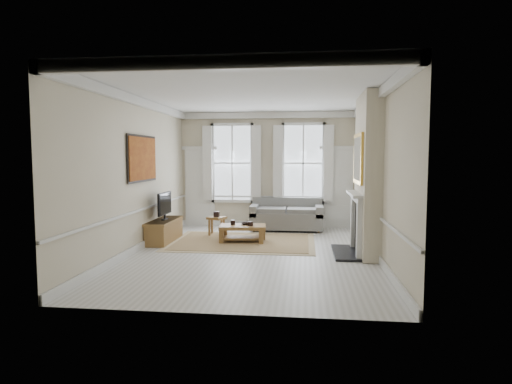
# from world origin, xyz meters

# --- Properties ---
(floor) EXTENTS (7.20, 7.20, 0.00)m
(floor) POSITION_xyz_m (0.00, 0.00, 0.00)
(floor) COLOR #B7B5AD
(floor) RESTS_ON ground
(ceiling) EXTENTS (7.20, 7.20, 0.00)m
(ceiling) POSITION_xyz_m (0.00, 0.00, 3.40)
(ceiling) COLOR white
(ceiling) RESTS_ON back_wall
(back_wall) EXTENTS (5.20, 0.00, 5.20)m
(back_wall) POSITION_xyz_m (0.00, 3.60, 1.70)
(back_wall) COLOR beige
(back_wall) RESTS_ON floor
(left_wall) EXTENTS (0.00, 7.20, 7.20)m
(left_wall) POSITION_xyz_m (-2.60, 0.00, 1.70)
(left_wall) COLOR beige
(left_wall) RESTS_ON floor
(right_wall) EXTENTS (0.00, 7.20, 7.20)m
(right_wall) POSITION_xyz_m (2.60, 0.00, 1.70)
(right_wall) COLOR beige
(right_wall) RESTS_ON floor
(window_left) EXTENTS (1.26, 0.20, 2.20)m
(window_left) POSITION_xyz_m (-1.05, 3.55, 1.90)
(window_left) COLOR #B2BCC6
(window_left) RESTS_ON back_wall
(window_right) EXTENTS (1.26, 0.20, 2.20)m
(window_right) POSITION_xyz_m (1.05, 3.55, 1.90)
(window_right) COLOR #B2BCC6
(window_right) RESTS_ON back_wall
(door_left) EXTENTS (0.90, 0.08, 2.30)m
(door_left) POSITION_xyz_m (-2.05, 3.56, 1.15)
(door_left) COLOR silver
(door_left) RESTS_ON floor
(door_right) EXTENTS (0.90, 0.08, 2.30)m
(door_right) POSITION_xyz_m (2.05, 3.56, 1.15)
(door_right) COLOR silver
(door_right) RESTS_ON floor
(painting) EXTENTS (0.05, 1.66, 1.06)m
(painting) POSITION_xyz_m (-2.56, 0.30, 2.05)
(painting) COLOR #A85D1C
(painting) RESTS_ON left_wall
(chimney_breast) EXTENTS (0.35, 1.70, 3.38)m
(chimney_breast) POSITION_xyz_m (2.43, 0.20, 1.70)
(chimney_breast) COLOR beige
(chimney_breast) RESTS_ON floor
(hearth) EXTENTS (0.55, 1.50, 0.05)m
(hearth) POSITION_xyz_m (2.00, 0.20, 0.03)
(hearth) COLOR black
(hearth) RESTS_ON floor
(fireplace) EXTENTS (0.21, 1.45, 1.33)m
(fireplace) POSITION_xyz_m (2.20, 0.20, 0.73)
(fireplace) COLOR silver
(fireplace) RESTS_ON floor
(mirror) EXTENTS (0.06, 1.26, 1.06)m
(mirror) POSITION_xyz_m (2.21, 0.20, 2.05)
(mirror) COLOR gold
(mirror) RESTS_ON chimney_breast
(sofa) EXTENTS (2.03, 0.99, 0.90)m
(sofa) POSITION_xyz_m (0.59, 3.11, 0.37)
(sofa) COLOR #5E5E5B
(sofa) RESTS_ON floor
(side_table) EXTENTS (0.53, 0.53, 0.50)m
(side_table) POSITION_xyz_m (-1.22, 2.01, 0.39)
(side_table) COLOR brown
(side_table) RESTS_ON floor
(rug) EXTENTS (3.50, 2.60, 0.02)m
(rug) POSITION_xyz_m (-0.40, 1.18, 0.01)
(rug) COLOR olive
(rug) RESTS_ON floor
(coffee_table) EXTENTS (1.19, 0.77, 0.42)m
(coffee_table) POSITION_xyz_m (-0.40, 1.18, 0.34)
(coffee_table) COLOR brown
(coffee_table) RESTS_ON rug
(ceramic_pot_a) EXTENTS (0.11, 0.11, 0.11)m
(ceramic_pot_a) POSITION_xyz_m (-0.65, 1.23, 0.48)
(ceramic_pot_a) COLOR black
(ceramic_pot_a) RESTS_ON coffee_table
(ceramic_pot_b) EXTENTS (0.14, 0.14, 0.10)m
(ceramic_pot_b) POSITION_xyz_m (-0.20, 1.13, 0.47)
(ceramic_pot_b) COLOR black
(ceramic_pot_b) RESTS_ON coffee_table
(bowl) EXTENTS (0.27, 0.27, 0.06)m
(bowl) POSITION_xyz_m (-0.35, 1.28, 0.45)
(bowl) COLOR black
(bowl) RESTS_ON coffee_table
(tv_stand) EXTENTS (0.49, 1.52, 0.54)m
(tv_stand) POSITION_xyz_m (-2.34, 1.06, 0.27)
(tv_stand) COLOR brown
(tv_stand) RESTS_ON floor
(tv) EXTENTS (0.08, 0.90, 0.68)m
(tv) POSITION_xyz_m (-2.32, 1.06, 0.94)
(tv) COLOR black
(tv) RESTS_ON tv_stand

